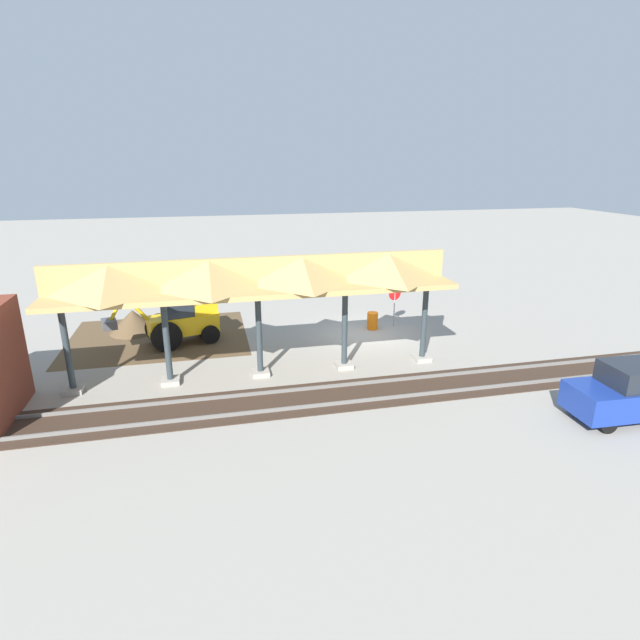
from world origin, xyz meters
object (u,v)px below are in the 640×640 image
traffic_barrel (372,321)px  stop_sign (395,298)px  distant_parked_car (633,392)px  backhoe (180,318)px

traffic_barrel → stop_sign: bearing=-171.9°
stop_sign → distant_parked_car: size_ratio=0.52×
stop_sign → traffic_barrel: bearing=8.1°
distant_parked_car → traffic_barrel: bearing=-63.3°
stop_sign → traffic_barrel: size_ratio=2.44×
backhoe → distant_parked_car: backhoe is taller
backhoe → traffic_barrel: (-9.66, 0.03, -0.82)m
distant_parked_car → stop_sign: bearing=-69.0°
backhoe → distant_parked_car: 18.75m
distant_parked_car → traffic_barrel: (5.53, -10.97, -0.53)m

